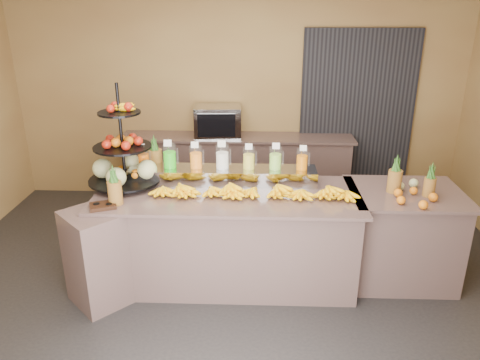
# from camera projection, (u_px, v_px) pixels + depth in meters

# --- Properties ---
(ground) EXTENTS (6.00, 6.00, 0.00)m
(ground) POSITION_uv_depth(u_px,v_px,m) (227.00, 295.00, 4.47)
(ground) COLOR black
(ground) RESTS_ON ground
(room_envelope) EXTENTS (6.04, 5.02, 2.82)m
(room_envelope) POSITION_uv_depth(u_px,v_px,m) (249.00, 84.00, 4.51)
(room_envelope) COLOR brown
(room_envelope) RESTS_ON ground
(buffet_counter) EXTENTS (2.75, 1.25, 0.93)m
(buffet_counter) POSITION_uv_depth(u_px,v_px,m) (216.00, 239.00, 4.55)
(buffet_counter) COLOR gray
(buffet_counter) RESTS_ON ground
(right_counter) EXTENTS (1.08, 0.88, 0.93)m
(right_counter) POSITION_uv_depth(u_px,v_px,m) (401.00, 235.00, 4.61)
(right_counter) COLOR gray
(right_counter) RESTS_ON ground
(back_ledge) EXTENTS (3.10, 0.55, 0.93)m
(back_ledge) POSITION_uv_depth(u_px,v_px,m) (237.00, 169.00, 6.39)
(back_ledge) COLOR gray
(back_ledge) RESTS_ON ground
(pitcher_tray) EXTENTS (1.85, 0.30, 0.15)m
(pitcher_tray) POSITION_uv_depth(u_px,v_px,m) (223.00, 175.00, 4.65)
(pitcher_tray) COLOR gray
(pitcher_tray) RESTS_ON buffet_counter
(juice_pitcher_orange_a) EXTENTS (0.11, 0.11, 0.27)m
(juice_pitcher_orange_a) POSITION_uv_depth(u_px,v_px,m) (144.00, 159.00, 4.61)
(juice_pitcher_orange_a) COLOR silver
(juice_pitcher_orange_a) RESTS_ON pitcher_tray
(juice_pitcher_green) EXTENTS (0.13, 0.13, 0.31)m
(juice_pitcher_green) POSITION_uv_depth(u_px,v_px,m) (170.00, 157.00, 4.60)
(juice_pitcher_green) COLOR silver
(juice_pitcher_green) RESTS_ON pitcher_tray
(juice_pitcher_orange_b) EXTENTS (0.12, 0.13, 0.30)m
(juice_pitcher_orange_b) POSITION_uv_depth(u_px,v_px,m) (196.00, 158.00, 4.59)
(juice_pitcher_orange_b) COLOR silver
(juice_pitcher_orange_b) RESTS_ON pitcher_tray
(juice_pitcher_milk) EXTENTS (0.13, 0.13, 0.31)m
(juice_pitcher_milk) POSITION_uv_depth(u_px,v_px,m) (222.00, 158.00, 4.58)
(juice_pitcher_milk) COLOR silver
(juice_pitcher_milk) RESTS_ON pitcher_tray
(juice_pitcher_lemon) EXTENTS (0.12, 0.12, 0.28)m
(juice_pitcher_lemon) POSITION_uv_depth(u_px,v_px,m) (249.00, 159.00, 4.58)
(juice_pitcher_lemon) COLOR silver
(juice_pitcher_lemon) RESTS_ON pitcher_tray
(juice_pitcher_lime) EXTENTS (0.12, 0.13, 0.29)m
(juice_pitcher_lime) POSITION_uv_depth(u_px,v_px,m) (275.00, 159.00, 4.56)
(juice_pitcher_lime) COLOR silver
(juice_pitcher_lime) RESTS_ON pitcher_tray
(juice_pitcher_orange_c) EXTENTS (0.11, 0.12, 0.27)m
(juice_pitcher_orange_c) POSITION_uv_depth(u_px,v_px,m) (302.00, 160.00, 4.56)
(juice_pitcher_orange_c) COLOR silver
(juice_pitcher_orange_c) RESTS_ON pitcher_tray
(banana_heap) EXTENTS (1.96, 0.18, 0.16)m
(banana_heap) POSITION_uv_depth(u_px,v_px,m) (254.00, 189.00, 4.33)
(banana_heap) COLOR #F8AF0C
(banana_heap) RESTS_ON buffet_counter
(fruit_stand) EXTENTS (0.90, 0.90, 1.00)m
(fruit_stand) POSITION_uv_depth(u_px,v_px,m) (129.00, 160.00, 4.53)
(fruit_stand) COLOR black
(fruit_stand) RESTS_ON buffet_counter
(condiment_caddy) EXTENTS (0.27, 0.24, 0.03)m
(condiment_caddy) POSITION_uv_depth(u_px,v_px,m) (103.00, 206.00, 4.11)
(condiment_caddy) COLOR black
(condiment_caddy) RESTS_ON buffet_counter
(pineapple_left_a) EXTENTS (0.13, 0.13, 0.37)m
(pineapple_left_a) POSITION_uv_depth(u_px,v_px,m) (115.00, 190.00, 4.13)
(pineapple_left_a) COLOR brown
(pineapple_left_a) RESTS_ON buffet_counter
(pineapple_left_b) EXTENTS (0.15, 0.15, 0.43)m
(pineapple_left_b) POSITION_uv_depth(u_px,v_px,m) (155.00, 160.00, 4.81)
(pineapple_left_b) COLOR brown
(pineapple_left_b) RESTS_ON buffet_counter
(right_fruit_pile) EXTENTS (0.41, 0.39, 0.22)m
(right_fruit_pile) POSITION_uv_depth(u_px,v_px,m) (412.00, 191.00, 4.29)
(right_fruit_pile) COLOR brown
(right_fruit_pile) RESTS_ON right_counter
(oven_warmer) EXTENTS (0.63, 0.46, 0.40)m
(oven_warmer) POSITION_uv_depth(u_px,v_px,m) (218.00, 121.00, 6.16)
(oven_warmer) COLOR gray
(oven_warmer) RESTS_ON back_ledge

